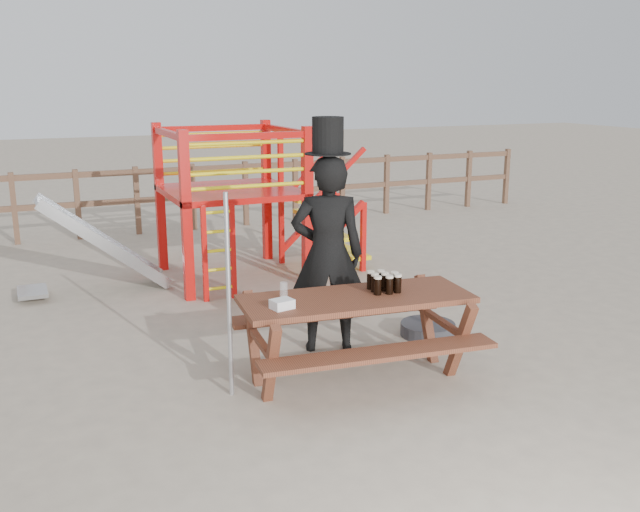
# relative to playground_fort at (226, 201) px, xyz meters

# --- Properties ---
(ground) EXTENTS (60.00, 60.00, 0.00)m
(ground) POSITION_rel_playground_fort_xyz_m (-0.12, -3.58, -1.07)
(ground) COLOR tan
(ground) RESTS_ON ground
(back_fence) EXTENTS (15.09, 0.09, 1.20)m
(back_fence) POSITION_rel_playground_fort_xyz_m (-0.12, 3.42, -0.34)
(back_fence) COLOR brown
(back_fence) RESTS_ON ground
(playground_fort) EXTENTS (4.71, 1.84, 2.10)m
(playground_fort) POSITION_rel_playground_fort_xyz_m (0.00, 0.00, 0.00)
(playground_fort) COLOR red
(playground_fort) RESTS_ON ground
(picnic_table) EXTENTS (2.19, 1.62, 0.80)m
(picnic_table) POSITION_rel_playground_fort_xyz_m (0.08, -3.80, -0.57)
(picnic_table) COLOR brown
(picnic_table) RESTS_ON ground
(man_with_hat) EXTENTS (0.85, 0.71, 2.34)m
(man_with_hat) POSITION_rel_playground_fort_xyz_m (0.16, -2.99, -0.03)
(man_with_hat) COLOR black
(man_with_hat) RESTS_ON ground
(metal_pole) EXTENTS (0.04, 0.04, 1.79)m
(metal_pole) POSITION_rel_playground_fort_xyz_m (-1.05, -3.66, -0.18)
(metal_pole) COLOR #B2B2B7
(metal_pole) RESTS_ON ground
(parasol_base) EXTENTS (0.59, 0.59, 0.25)m
(parasol_base) POSITION_rel_playground_fort_xyz_m (1.31, -3.07, -1.00)
(parasol_base) COLOR #313136
(parasol_base) RESTS_ON ground
(paper_bag) EXTENTS (0.20, 0.17, 0.08)m
(paper_bag) POSITION_rel_playground_fort_xyz_m (-0.65, -3.86, -0.23)
(paper_bag) COLOR white
(paper_bag) RESTS_ON picnic_table
(stout_pints) EXTENTS (0.28, 0.28, 0.17)m
(stout_pints) POSITION_rel_playground_fort_xyz_m (0.38, -3.76, -0.19)
(stout_pints) COLOR black
(stout_pints) RESTS_ON picnic_table
(empty_glasses) EXTENTS (0.07, 0.07, 0.15)m
(empty_glasses) POSITION_rel_playground_fort_xyz_m (-0.54, -3.61, -0.20)
(empty_glasses) COLOR silver
(empty_glasses) RESTS_ON picnic_table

